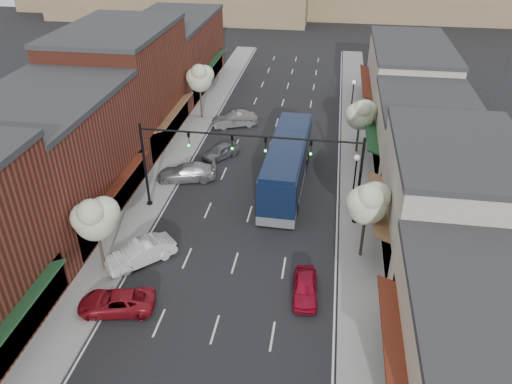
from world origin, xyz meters
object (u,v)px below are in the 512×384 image
at_px(tree_left_far, 200,77).
at_px(lamp_post_far, 353,93).
at_px(parked_car_e, 235,119).
at_px(signal_mast_right, 327,166).
at_px(coach_bus, 287,164).
at_px(tree_left_near, 95,217).
at_px(tree_right_near, 368,202).
at_px(red_hatchback, 305,288).
at_px(parked_car_d, 221,151).
at_px(signal_mast_left, 174,155).
at_px(parked_car_b, 140,253).
at_px(tree_right_far, 361,114).
at_px(parked_car_c, 187,172).
at_px(lamp_post_near, 355,172).
at_px(parked_car_a, 117,302).

relative_size(tree_left_far, lamp_post_far, 1.38).
bearing_deg(tree_left_far, lamp_post_far, 7.30).
height_order(lamp_post_far, parked_car_e, lamp_post_far).
height_order(signal_mast_right, coach_bus, signal_mast_right).
distance_m(tree_left_near, coach_bus, 16.81).
distance_m(tree_right_near, parked_car_e, 24.30).
height_order(coach_bus, red_hatchback, coach_bus).
xyz_separation_m(lamp_post_far, parked_car_d, (-12.00, -11.04, -2.36)).
bearing_deg(signal_mast_left, tree_right_near, -16.19).
relative_size(red_hatchback, parked_car_d, 0.99).
relative_size(coach_bus, parked_car_d, 3.47).
bearing_deg(parked_car_b, tree_left_near, -104.24).
xyz_separation_m(tree_right_near, tree_right_far, (0.00, 16.00, -0.46)).
height_order(signal_mast_left, parked_car_b, signal_mast_left).
xyz_separation_m(tree_left_far, parked_car_b, (2.05, -24.79, -3.84)).
relative_size(signal_mast_right, parked_car_d, 2.16).
xyz_separation_m(tree_left_near, parked_car_c, (2.05, 12.52, -3.49)).
bearing_deg(parked_car_e, parked_car_c, -31.98).
bearing_deg(parked_car_e, lamp_post_far, 83.81).
xyz_separation_m(tree_left_far, parked_car_e, (3.95, -1.59, -3.84)).
bearing_deg(lamp_post_near, parked_car_d, 151.70).
bearing_deg(tree_left_far, signal_mast_right, -52.29).
height_order(tree_right_near, parked_car_a, tree_right_near).
height_order(signal_mast_left, tree_right_far, signal_mast_left).
bearing_deg(tree_left_near, tree_right_near, 13.55).
bearing_deg(parked_car_b, tree_right_near, 56.19).
distance_m(tree_left_near, parked_car_b, 4.19).
relative_size(tree_left_far, red_hatchback, 1.63).
height_order(signal_mast_right, parked_car_b, signal_mast_right).
bearing_deg(tree_right_far, tree_right_near, -90.00).
xyz_separation_m(coach_bus, parked_car_c, (-8.57, -0.33, -1.35)).
relative_size(signal_mast_left, tree_left_near, 1.44).
bearing_deg(tree_left_near, red_hatchback, -1.61).
distance_m(tree_left_near, lamp_post_far, 32.35).
xyz_separation_m(tree_right_near, red_hatchback, (-3.49, -4.37, -3.81)).
distance_m(parked_car_c, parked_car_d, 4.93).
xyz_separation_m(signal_mast_left, parked_car_a, (-0.43, -11.35, -3.99)).
relative_size(lamp_post_near, red_hatchback, 1.18).
height_order(tree_left_far, red_hatchback, tree_left_far).
distance_m(tree_left_far, lamp_post_near, 22.33).
height_order(red_hatchback, parked_car_b, parked_car_b).
xyz_separation_m(tree_left_near, lamp_post_far, (16.05, 28.06, -1.22)).
bearing_deg(parked_car_c, parked_car_e, 156.48).
xyz_separation_m(lamp_post_near, coach_bus, (-5.43, 2.29, -0.92)).
xyz_separation_m(tree_right_near, parked_car_b, (-14.55, -2.79, -3.68)).
height_order(tree_right_near, parked_car_e, tree_right_near).
bearing_deg(parked_car_e, tree_left_near, -32.12).
relative_size(signal_mast_left, parked_car_c, 1.63).
distance_m(tree_left_far, parked_car_a, 29.64).
xyz_separation_m(tree_left_near, parked_car_d, (4.05, 17.02, -3.57)).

